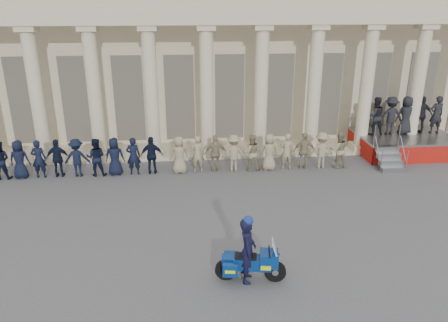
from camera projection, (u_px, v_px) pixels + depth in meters
ground at (181, 241)px, 14.17m from camera, size 90.00×90.00×0.00m
building at (179, 49)px, 26.36m from camera, size 40.00×12.50×9.00m
officer_rank at (116, 157)px, 19.22m from camera, size 20.86×0.65×1.71m
reviewing_stand at (401, 122)px, 21.80m from camera, size 4.66×4.37×2.86m
motorcycle at (251, 263)px, 12.00m from camera, size 1.96×0.89×1.26m
rider at (248, 249)px, 11.85m from camera, size 0.56×0.76×2.00m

